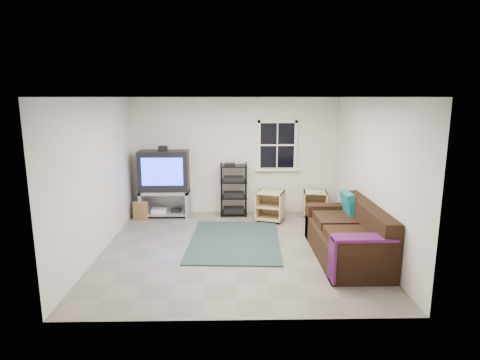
{
  "coord_description": "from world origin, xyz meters",
  "views": [
    {
      "loc": [
        -0.07,
        -6.63,
        2.6
      ],
      "look_at": [
        0.08,
        0.4,
        1.14
      ],
      "focal_mm": 30.0,
      "sensor_mm": 36.0,
      "label": 1
    }
  ],
  "objects_px": {
    "side_table_right": "(315,201)",
    "tv_unit": "(164,178)",
    "av_rack": "(234,193)",
    "sofa": "(348,237)",
    "side_table_left": "(271,205)"
  },
  "relations": [
    {
      "from": "tv_unit",
      "to": "sofa",
      "type": "height_order",
      "value": "tv_unit"
    },
    {
      "from": "side_table_left",
      "to": "tv_unit",
      "type": "bearing_deg",
      "value": 171.57
    },
    {
      "from": "tv_unit",
      "to": "side_table_left",
      "type": "relative_size",
      "value": 2.3
    },
    {
      "from": "tv_unit",
      "to": "side_table_right",
      "type": "distance_m",
      "value": 3.37
    },
    {
      "from": "sofa",
      "to": "tv_unit",
      "type": "bearing_deg",
      "value": 144.27
    },
    {
      "from": "tv_unit",
      "to": "av_rack",
      "type": "bearing_deg",
      "value": 2.06
    },
    {
      "from": "av_rack",
      "to": "side_table_left",
      "type": "height_order",
      "value": "av_rack"
    },
    {
      "from": "av_rack",
      "to": "side_table_right",
      "type": "relative_size",
      "value": 2.03
    },
    {
      "from": "side_table_right",
      "to": "tv_unit",
      "type": "bearing_deg",
      "value": 179.63
    },
    {
      "from": "side_table_right",
      "to": "sofa",
      "type": "relative_size",
      "value": 0.27
    },
    {
      "from": "av_rack",
      "to": "side_table_right",
      "type": "height_order",
      "value": "av_rack"
    },
    {
      "from": "side_table_left",
      "to": "side_table_right",
      "type": "relative_size",
      "value": 1.18
    },
    {
      "from": "tv_unit",
      "to": "av_rack",
      "type": "xyz_separation_m",
      "value": [
        1.52,
        0.05,
        -0.35
      ]
    },
    {
      "from": "tv_unit",
      "to": "side_table_right",
      "type": "xyz_separation_m",
      "value": [
        3.33,
        -0.02,
        -0.54
      ]
    },
    {
      "from": "side_table_right",
      "to": "side_table_left",
      "type": "bearing_deg",
      "value": -162.29
    }
  ]
}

